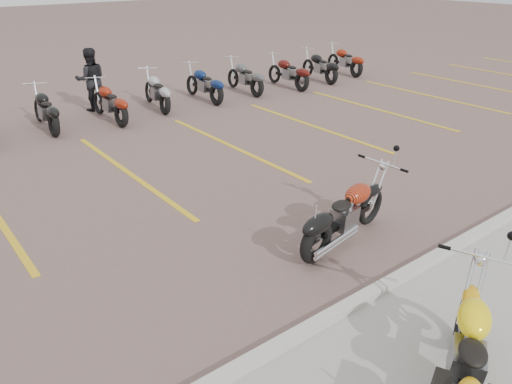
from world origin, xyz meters
The scene contains 7 objects.
ground centered at (0.00, 0.00, 0.00)m, with size 100.00×100.00×0.00m, color brown.
curb centered at (0.00, -2.00, 0.06)m, with size 60.00×0.18×0.12m, color #ADAAA3.
parking_stripes centered at (0.00, 4.00, 0.00)m, with size 38.00×5.50×0.01m, color gold, non-canonical shape.
yellow_cruiser centered at (0.04, -3.66, 0.47)m, with size 2.07×1.29×0.95m.
flame_cruiser centered at (1.43, -0.76, 0.46)m, with size 2.22×0.54×0.92m.
person_b centered at (1.33, 9.22, 0.92)m, with size 0.89×0.69×1.83m, color black.
bg_bike_row centered at (0.41, 8.13, 0.55)m, with size 22.28×2.05×1.10m.
Camera 1 is at (-3.88, -5.37, 4.12)m, focal length 35.00 mm.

